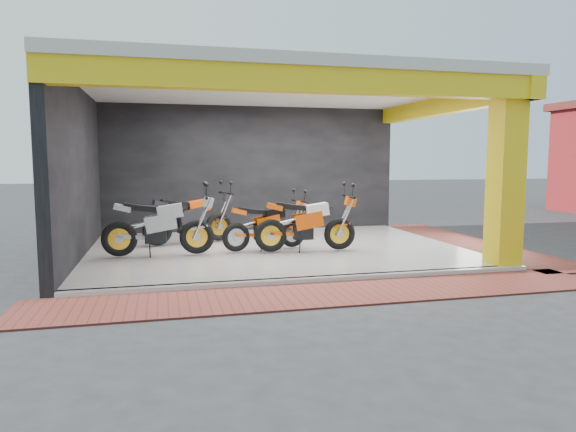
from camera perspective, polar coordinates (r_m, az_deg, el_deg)
name	(u,v)px	position (r m, az deg, el deg)	size (l,w,h in m)	color
ground	(299,270)	(9.56, 1.26, -6.05)	(80.00, 80.00, 0.00)	#2D2D30
showroom_floor	(276,249)	(11.45, -1.34, -3.74)	(8.00, 6.00, 0.10)	silver
showroom_ceiling	(276,87)	(11.39, -1.39, 14.14)	(8.40, 6.40, 0.20)	beige
back_wall	(252,170)	(14.33, -4.05, 5.08)	(8.20, 0.20, 3.50)	black
left_wall	(76,174)	(11.15, -22.48, 4.31)	(0.20, 6.20, 3.50)	black
corner_column	(506,175)	(10.32, 23.04, 4.17)	(0.50, 0.50, 3.50)	gold
header_beam_front	(316,80)	(8.47, 3.13, 14.83)	(8.40, 0.30, 0.40)	gold
header_beam_right	(442,106)	(12.82, 16.74, 11.64)	(0.30, 6.40, 0.40)	gold
floor_kerb	(315,280)	(8.59, 3.04, -7.12)	(8.00, 0.20, 0.10)	silver
paver_front	(330,294)	(7.88, 4.70, -8.62)	(9.00, 1.40, 0.03)	maroon
paver_right	(467,243)	(13.33, 19.27, -2.83)	(1.40, 7.00, 0.03)	maroon
moto_hero	(340,218)	(10.96, 5.77, -0.26)	(2.29, 0.85, 1.40)	#E54E09
moto_row_a	(197,220)	(10.58, -10.12, -0.47)	(2.34, 0.87, 1.43)	#A5A7AC
moto_row_b	(293,220)	(11.26, 0.51, -0.46)	(2.03, 0.75, 1.24)	#FD5F0A
moto_row_c	(219,213)	(12.25, -7.69, 0.37)	(2.27, 0.84, 1.39)	black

